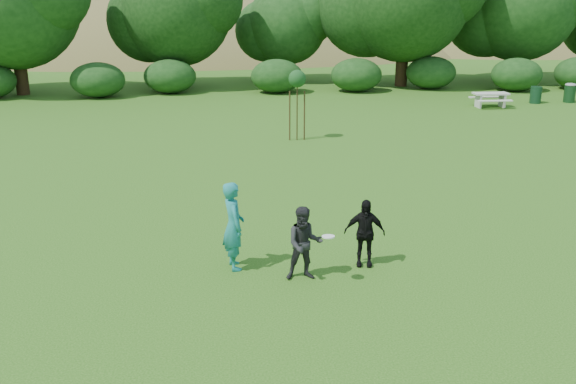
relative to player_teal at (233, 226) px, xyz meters
name	(u,v)px	position (x,y,z in m)	size (l,w,h in m)	color
ground	(304,285)	(1.41, -1.06, -0.99)	(120.00, 120.00, 0.00)	#19470C
player_teal	(233,226)	(0.00, 0.00, 0.00)	(0.72, 0.47, 1.98)	#1A7879
player_grey	(304,244)	(1.46, -0.74, -0.18)	(0.78, 0.61, 1.61)	#232325
player_black	(364,233)	(2.88, -0.18, -0.22)	(0.90, 0.38, 1.54)	black
trash_can_near	(536,95)	(16.86, 19.80, -0.54)	(0.60, 0.60, 0.90)	#143721
frisbee	(328,237)	(1.91, -1.07, 0.08)	(0.27, 0.27, 0.05)	white
sapling	(297,81)	(2.93, 12.39, 1.43)	(0.70, 0.70, 2.85)	#382A16
picnic_table	(491,97)	(13.90, 18.84, -0.47)	(1.80, 1.48, 0.76)	#B8B8AA
trash_can_lidded	(570,92)	(18.83, 19.88, -0.45)	(0.60, 0.60, 1.05)	#14381A
hillside	(228,136)	(0.85, 67.39, -12.96)	(150.00, 72.00, 52.00)	olive
tree_row	(295,7)	(4.64, 27.62, 3.88)	(53.92, 10.38, 9.62)	#3A2616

